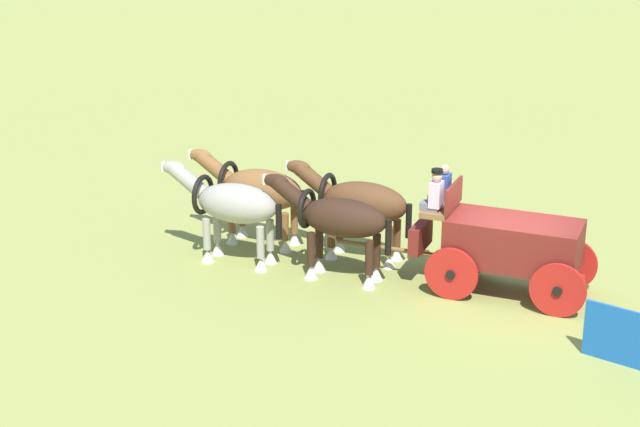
{
  "coord_description": "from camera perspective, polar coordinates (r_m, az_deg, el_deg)",
  "views": [
    {
      "loc": [
        -6.38,
        18.9,
        8.66
      ],
      "look_at": [
        4.42,
        0.53,
        1.2
      ],
      "focal_mm": 55.69,
      "sensor_mm": 36.0,
      "label": 1
    }
  ],
  "objects": [
    {
      "name": "ground_plane",
      "position": [
        21.75,
        10.85,
        -4.54
      ],
      "size": [
        220.0,
        220.0,
        0.0
      ],
      "primitive_type": "plane",
      "color": "olive"
    },
    {
      "name": "show_wagon",
      "position": [
        21.35,
        10.58,
        -1.65
      ],
      "size": [
        5.74,
        2.06,
        2.69
      ],
      "color": "maroon",
      "rests_on": "ground"
    },
    {
      "name": "draft_horse_rear_near",
      "position": [
        21.64,
        1.01,
        -0.38
      ],
      "size": [
        3.0,
        1.13,
        2.25
      ],
      "color": "#331E14",
      "rests_on": "ground"
    },
    {
      "name": "draft_horse_rear_off",
      "position": [
        22.79,
        2.25,
        0.56
      ],
      "size": [
        3.08,
        1.23,
        2.21
      ],
      "color": "brown",
      "rests_on": "ground"
    },
    {
      "name": "draft_horse_lead_near",
      "position": [
        22.67,
        -5.09,
        0.48
      ],
      "size": [
        3.01,
        1.18,
        2.25
      ],
      "color": "#9E998E",
      "rests_on": "ground"
    },
    {
      "name": "draft_horse_lead_off",
      "position": [
        23.77,
        -3.62,
        1.32
      ],
      "size": [
        3.07,
        1.24,
        2.21
      ],
      "color": "brown",
      "rests_on": "ground"
    }
  ]
}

